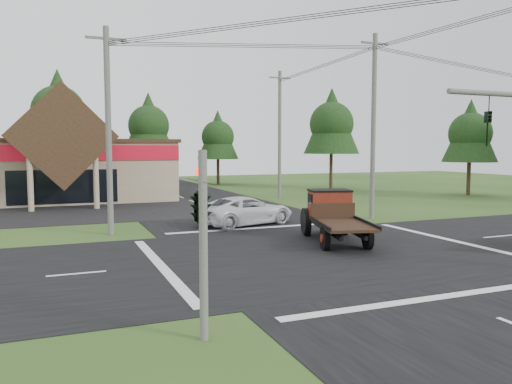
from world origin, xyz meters
TOP-DOWN VIEW (x-y plane):
  - ground at (0.00, 0.00)m, footprint 120.00×120.00m
  - road_ns at (0.00, 0.00)m, footprint 12.00×120.00m
  - road_ew at (0.00, 0.00)m, footprint 120.00×12.00m
  - parking_apron at (-14.00, 19.00)m, footprint 28.00×14.00m
  - traffic_signal_corner at (-7.50, -7.32)m, footprint 0.53×2.48m
  - utility_pole_nw at (-8.00, 8.00)m, footprint 2.00×0.30m
  - utility_pole_ne at (8.00, 8.00)m, footprint 2.00×0.30m
  - utility_pole_n at (8.00, 22.00)m, footprint 2.00×0.30m
  - tree_row_c at (-10.00, 41.00)m, footprint 7.28×7.28m
  - tree_row_d at (0.00, 42.00)m, footprint 6.16×6.16m
  - tree_row_e at (8.00, 40.00)m, footprint 5.04×5.04m
  - tree_side_ne at (18.00, 30.00)m, footprint 6.16×6.16m
  - tree_side_e_near at (26.00, 18.00)m, footprint 5.04×5.04m
  - antique_flatbed_truck at (1.59, 1.74)m, footprint 3.74×6.28m
  - white_pickup at (-0.37, 8.55)m, footprint 6.49×4.36m

SIDE VIEW (x-z plane):
  - ground at x=0.00m, z-range 0.00..0.00m
  - road_ns at x=0.00m, z-range 0.00..0.02m
  - road_ew at x=0.00m, z-range 0.00..0.02m
  - parking_apron at x=-14.00m, z-range 0.00..0.03m
  - white_pickup at x=-0.37m, z-range 0.00..1.65m
  - antique_flatbed_truck at x=1.59m, z-range 0.00..2.46m
  - traffic_signal_corner at x=-7.50m, z-range 1.32..5.72m
  - utility_pole_nw at x=-8.00m, z-range 0.14..10.64m
  - utility_pole_n at x=8.00m, z-range 0.14..11.34m
  - utility_pole_ne at x=8.00m, z-range 0.14..11.64m
  - tree_row_e at x=8.00m, z-range 1.49..10.58m
  - tree_side_e_near at x=26.00m, z-range 1.49..10.58m
  - tree_row_d at x=0.00m, z-range 1.82..12.93m
  - tree_side_ne at x=18.00m, z-range 1.82..12.93m
  - tree_row_c at x=-10.00m, z-range 2.16..15.29m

